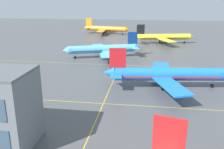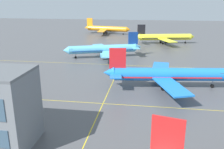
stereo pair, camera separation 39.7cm
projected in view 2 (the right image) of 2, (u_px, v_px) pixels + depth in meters
The scene contains 5 objects.
airliner_second_row at pixel (167, 74), 77.37m from camera, with size 40.49×34.64×12.59m.
airliner_third_row at pixel (104, 49), 117.20m from camera, with size 36.28×31.07×11.63m.
airliner_far_left_stand at pixel (164, 37), 152.24m from camera, with size 37.40×31.75×11.70m.
airliner_far_right_stand at pixel (107, 29), 193.19m from camera, with size 37.48×31.89×11.70m.
taxiway_markings at pixel (103, 104), 66.70m from camera, with size 126.05×132.83×0.01m.
Camera 2 is at (11.56, -22.09, 27.24)m, focal length 39.86 mm.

